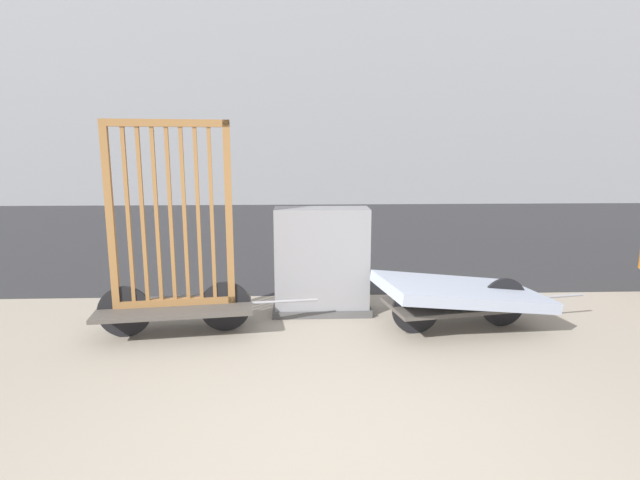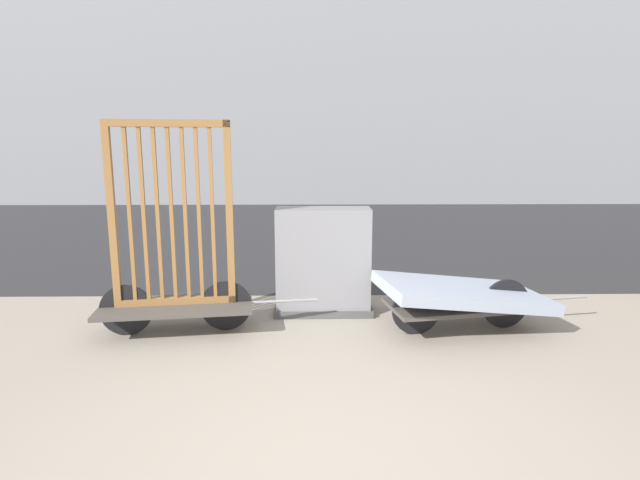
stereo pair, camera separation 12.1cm
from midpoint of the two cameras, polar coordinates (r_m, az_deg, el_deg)
The scene contains 6 objects.
ground_plane at distance 3.34m, azimuth 1.79°, elevation -23.71°, with size 60.00×60.00×0.00m, color gray.
road_strip at distance 11.51m, azimuth -0.22°, elevation 1.17°, with size 56.00×10.32×0.01m.
building_facade at distance 19.03m, azimuth -0.52°, elevation 23.93°, with size 48.00×4.00×12.56m.
bike_cart_with_bedframe at distance 5.23m, azimuth -15.60°, elevation -2.84°, with size 2.25×0.89×2.14m.
bike_cart_with_mattress at distance 5.39m, azimuth 16.63°, elevation -6.10°, with size 2.36×1.23×0.57m.
utility_cabinet at distance 5.67m, azimuth 0.96°, elevation -2.85°, with size 1.12×0.46×1.21m.
Camera 2 is at (-0.08, -2.76, 1.88)m, focal length 28.00 mm.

